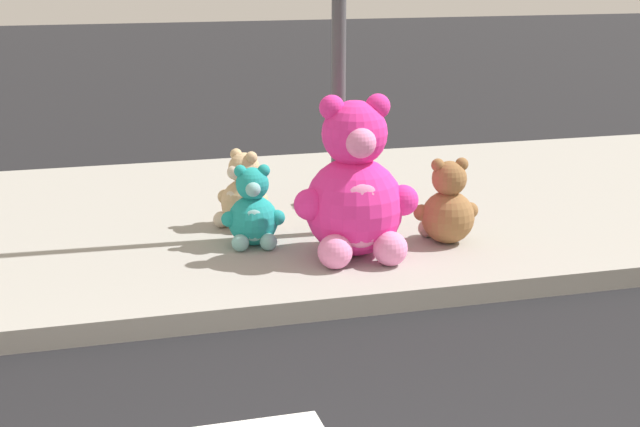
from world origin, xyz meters
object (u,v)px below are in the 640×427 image
(plush_pink_large, at_px, (355,193))
(plush_tan, at_px, (243,196))
(plush_teal, at_px, (253,214))
(sign_pole, at_px, (339,15))
(plush_brown, at_px, (447,208))
(plush_red, at_px, (350,176))

(plush_pink_large, height_order, plush_tan, plush_pink_large)
(plush_tan, relative_size, plush_teal, 1.01)
(sign_pole, distance_m, plush_pink_large, 1.36)
(plush_tan, bearing_deg, plush_brown, -30.79)
(sign_pole, bearing_deg, plush_tan, 150.61)
(plush_brown, height_order, plush_tan, plush_brown)
(plush_red, relative_size, plush_tan, 0.95)
(plush_pink_large, relative_size, plush_teal, 1.90)
(plush_tan, bearing_deg, plush_teal, -92.91)
(plush_brown, distance_m, plush_teal, 1.48)
(sign_pole, relative_size, plush_tan, 5.09)
(sign_pole, distance_m, plush_teal, 1.62)
(plush_red, relative_size, plush_teal, 0.96)
(plush_red, distance_m, plush_teal, 1.49)
(sign_pole, xyz_separation_m, plush_pink_large, (-0.05, -0.58, -1.23))
(plush_brown, xyz_separation_m, plush_teal, (-1.44, 0.32, -0.02))
(sign_pole, bearing_deg, plush_brown, -32.06)
(sign_pole, xyz_separation_m, plush_tan, (-0.68, 0.39, -1.45))
(plush_teal, bearing_deg, plush_tan, 87.09)
(plush_pink_large, bearing_deg, plush_teal, 146.12)
(plush_teal, bearing_deg, plush_red, 42.99)
(plush_brown, bearing_deg, plush_red, 104.81)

